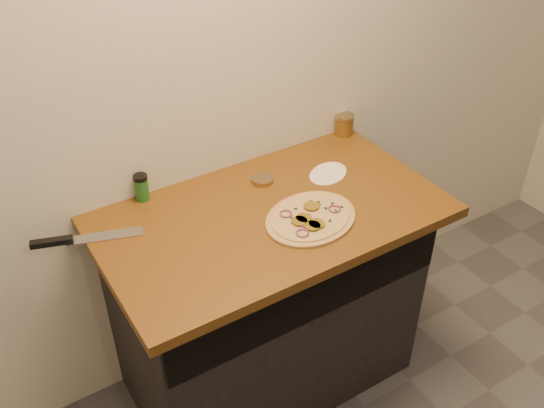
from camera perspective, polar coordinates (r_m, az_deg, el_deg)
cabinet at (r=2.42m, az=-0.46°, el=-9.25°), size 1.10×0.60×0.86m
countertop at (r=2.11m, az=-0.09°, el=-1.07°), size 1.20×0.70×0.04m
pizza at (r=2.05m, az=3.64°, el=-1.33°), size 0.41×0.41×0.02m
chefs_knife at (r=2.06m, az=-17.88°, el=-3.18°), size 0.35×0.15×0.02m
mason_jar_lid at (r=2.24m, az=-0.93°, el=2.30°), size 0.10×0.10×0.02m
salsa_jar at (r=2.55m, az=6.80°, el=7.44°), size 0.08×0.08×0.09m
spice_shaker at (r=2.17m, az=-12.17°, el=1.54°), size 0.05×0.05×0.10m
flour_spill at (r=2.30m, az=5.30°, el=2.89°), size 0.24×0.24×0.00m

